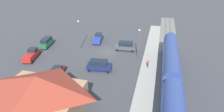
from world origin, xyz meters
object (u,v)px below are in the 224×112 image
object	(u,v)px
station_building	(39,94)
suv_charcoal	(125,46)
light_pole_near_platform	(139,40)
suv_navy	(99,65)
light_pole_lot_center	(79,31)
pedestrian_on_platform	(148,63)
suv_green	(46,42)
sedan_maroon	(57,72)
pickup_red	(31,55)
pickup_blue	(98,38)

from	to	relation	value
station_building	suv_charcoal	size ratio (longest dim) A/B	2.41
suv_charcoal	light_pole_near_platform	xyz separation A→B (m)	(-3.58, 3.67, 3.31)
suv_navy	light_pole_lot_center	distance (m)	12.44
pedestrian_on_platform	suv_navy	size ratio (longest dim) A/B	0.33
light_pole_lot_center	station_building	bearing A→B (deg)	99.39
suv_navy	suv_green	bearing A→B (deg)	-24.81
suv_green	suv_navy	bearing A→B (deg)	155.19
station_building	suv_green	world-z (taller)	station_building
suv_charcoal	light_pole_near_platform	bearing A→B (deg)	134.24
station_building	pedestrian_on_platform	bearing A→B (deg)	-130.28
sedan_maroon	suv_green	world-z (taller)	suv_green
suv_navy	light_pole_near_platform	bearing A→B (deg)	-134.05
suv_green	light_pole_near_platform	world-z (taller)	light_pole_near_platform
pickup_red	suv_charcoal	size ratio (longest dim) A/B	1.12
sedan_maroon	light_pole_lot_center	bearing A→B (deg)	-86.46
sedan_maroon	pickup_red	bearing A→B (deg)	-27.73
pedestrian_on_platform	pickup_blue	distance (m)	18.17
suv_green	light_pole_lot_center	distance (m)	9.68
pedestrian_on_platform	suv_navy	xyz separation A→B (m)	(9.42, 3.22, -0.13)
sedan_maroon	suv_charcoal	xyz separation A→B (m)	(-10.46, -14.73, 0.27)
pedestrian_on_platform	suv_navy	world-z (taller)	suv_navy
station_building	light_pole_near_platform	distance (m)	23.06
suv_navy	sedan_maroon	bearing A→B (deg)	29.05
sedan_maroon	light_pole_near_platform	xyz separation A→B (m)	(-14.03, -11.05, 3.58)
pickup_red	pickup_blue	bearing A→B (deg)	-129.89
pickup_blue	station_building	bearing A→B (deg)	91.40
pickup_red	suv_charcoal	bearing A→B (deg)	-152.99
pedestrian_on_platform	suv_charcoal	world-z (taller)	suv_charcoal
pickup_red	station_building	bearing A→B (deg)	130.73
light_pole_lot_center	suv_charcoal	bearing A→B (deg)	-170.65
suv_navy	pickup_red	bearing A→B (deg)	-2.67
sedan_maroon	pickup_red	distance (m)	10.25
pickup_blue	light_pole_near_platform	world-z (taller)	light_pole_near_platform
pedestrian_on_platform	pickup_red	bearing A→B (deg)	5.47
suv_green	suv_navy	world-z (taller)	same
sedan_maroon	pickup_blue	bearing A→B (deg)	-96.77
pedestrian_on_platform	station_building	bearing A→B (deg)	49.72
sedan_maroon	light_pole_lot_center	distance (m)	13.43
suv_navy	pickup_blue	bearing A→B (deg)	-70.41
station_building	light_pole_lot_center	world-z (taller)	light_pole_lot_center
pickup_blue	suv_charcoal	size ratio (longest dim) A/B	1.11
suv_charcoal	suv_green	bearing A→B (deg)	8.04
sedan_maroon	suv_charcoal	distance (m)	18.06
station_building	sedan_maroon	bearing A→B (deg)	-72.63
pickup_blue	suv_navy	bearing A→B (deg)	109.59
pickup_red	suv_navy	distance (m)	16.31
sedan_maroon	suv_charcoal	bearing A→B (deg)	-125.38
station_building	suv_charcoal	world-z (taller)	station_building
station_building	light_pole_near_platform	bearing A→B (deg)	-119.12
suv_charcoal	light_pole_lot_center	bearing A→B (deg)	9.35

